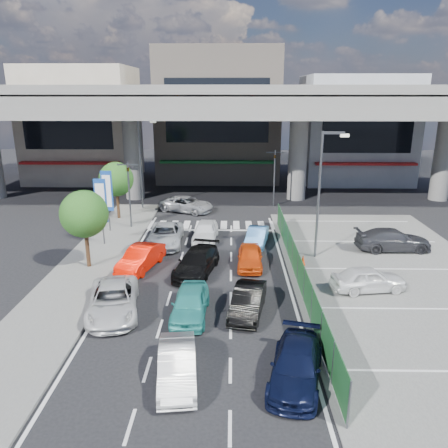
{
  "coord_description": "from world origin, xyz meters",
  "views": [
    {
      "loc": [
        1.61,
        -20.38,
        10.26
      ],
      "look_at": [
        1.13,
        6.73,
        2.0
      ],
      "focal_mm": 35.0,
      "sensor_mm": 36.0,
      "label": 1
    }
  ],
  "objects_px": {
    "street_lamp_left": "(142,156)",
    "taxi_orange_left": "(141,258)",
    "signboard_far": "(107,193)",
    "parked_sedan_white": "(368,279)",
    "traffic_light_right": "(275,164)",
    "street_lamp_right": "(322,185)",
    "signboard_near": "(101,203)",
    "sedan_white_mid_left": "(113,300)",
    "crossing_wagon_silver": "(187,204)",
    "minivan_navy_back": "(296,365)",
    "taxi_orange_right": "(250,257)",
    "kei_truck_front_right": "(257,237)",
    "sedan_black_mid": "(197,262)",
    "traffic_cone": "(303,260)",
    "wagon_silver_front_left": "(165,235)",
    "hatch_white_back_mid": "(177,365)",
    "sedan_white_front_mid": "(205,231)",
    "taxi_teal_mid": "(190,303)",
    "traffic_light_left": "(128,179)",
    "hatch_black_mid_right": "(248,301)",
    "tree_far": "(116,179)",
    "tree_near": "(84,214)",
    "parked_sedan_dgrey": "(393,240)"
  },
  "relations": [
    {
      "from": "traffic_light_right",
      "to": "taxi_orange_left",
      "type": "height_order",
      "value": "traffic_light_right"
    },
    {
      "from": "street_lamp_right",
      "to": "street_lamp_left",
      "type": "bearing_deg",
      "value": 138.37
    },
    {
      "from": "sedan_white_mid_left",
      "to": "sedan_white_front_mid",
      "type": "relative_size",
      "value": 1.23
    },
    {
      "from": "street_lamp_right",
      "to": "kei_truck_front_right",
      "type": "height_order",
      "value": "street_lamp_right"
    },
    {
      "from": "sedan_black_mid",
      "to": "taxi_teal_mid",
      "type": "bearing_deg",
      "value": -77.22
    },
    {
      "from": "taxi_orange_right",
      "to": "kei_truck_front_right",
      "type": "relative_size",
      "value": 1.0
    },
    {
      "from": "signboard_far",
      "to": "parked_sedan_white",
      "type": "relative_size",
      "value": 1.2
    },
    {
      "from": "street_lamp_right",
      "to": "traffic_cone",
      "type": "relative_size",
      "value": 12.32
    },
    {
      "from": "street_lamp_right",
      "to": "wagon_silver_front_left",
      "type": "xyz_separation_m",
      "value": [
        -10.16,
        2.31,
        -4.08
      ]
    },
    {
      "from": "traffic_light_left",
      "to": "parked_sedan_white",
      "type": "xyz_separation_m",
      "value": [
        15.09,
        -10.95,
        -3.21
      ]
    },
    {
      "from": "street_lamp_left",
      "to": "sedan_white_mid_left",
      "type": "distance_m",
      "value": 20.15
    },
    {
      "from": "minivan_navy_back",
      "to": "taxi_teal_mid",
      "type": "xyz_separation_m",
      "value": [
        -4.33,
        4.73,
        0.05
      ]
    },
    {
      "from": "taxi_teal_mid",
      "to": "traffic_cone",
      "type": "distance_m",
      "value": 8.96
    },
    {
      "from": "hatch_white_back_mid",
      "to": "sedan_white_mid_left",
      "type": "bearing_deg",
      "value": 119.62
    },
    {
      "from": "sedan_black_mid",
      "to": "hatch_white_back_mid",
      "type": "bearing_deg",
      "value": -77.87
    },
    {
      "from": "kei_truck_front_right",
      "to": "minivan_navy_back",
      "type": "bearing_deg",
      "value": -77.13
    },
    {
      "from": "traffic_light_left",
      "to": "hatch_white_back_mid",
      "type": "height_order",
      "value": "traffic_light_left"
    },
    {
      "from": "taxi_orange_left",
      "to": "signboard_far",
      "type": "bearing_deg",
      "value": 133.18
    },
    {
      "from": "minivan_navy_back",
      "to": "taxi_orange_right",
      "type": "distance_m",
      "value": 11.05
    },
    {
      "from": "hatch_white_back_mid",
      "to": "street_lamp_left",
      "type": "bearing_deg",
      "value": 97.08
    },
    {
      "from": "street_lamp_left",
      "to": "taxi_teal_mid",
      "type": "distance_m",
      "value": 21.11
    },
    {
      "from": "signboard_far",
      "to": "wagon_silver_front_left",
      "type": "distance_m",
      "value": 5.84
    },
    {
      "from": "traffic_light_right",
      "to": "crossing_wagon_silver",
      "type": "xyz_separation_m",
      "value": [
        -7.86,
        -2.01,
        -3.27
      ]
    },
    {
      "from": "crossing_wagon_silver",
      "to": "tree_near",
      "type": "bearing_deg",
      "value": -176.13
    },
    {
      "from": "street_lamp_right",
      "to": "hatch_white_back_mid",
      "type": "xyz_separation_m",
      "value": [
        -7.53,
        -12.64,
        -4.13
      ]
    },
    {
      "from": "wagon_silver_front_left",
      "to": "crossing_wagon_silver",
      "type": "distance_m",
      "value": 8.71
    },
    {
      "from": "tree_far",
      "to": "sedan_white_front_mid",
      "type": "bearing_deg",
      "value": -35.09
    },
    {
      "from": "taxi_orange_left",
      "to": "sedan_black_mid",
      "type": "xyz_separation_m",
      "value": [
        3.41,
        -0.61,
        0.0
      ]
    },
    {
      "from": "signboard_far",
      "to": "minivan_navy_back",
      "type": "relative_size",
      "value": 1.07
    },
    {
      "from": "taxi_teal_mid",
      "to": "crossing_wagon_silver",
      "type": "xyz_separation_m",
      "value": [
        -2.04,
        18.82,
        -0.02
      ]
    },
    {
      "from": "hatch_black_mid_right",
      "to": "taxi_orange_left",
      "type": "bearing_deg",
      "value": 149.69
    },
    {
      "from": "tree_near",
      "to": "crossing_wagon_silver",
      "type": "bearing_deg",
      "value": 70.34
    },
    {
      "from": "sedan_black_mid",
      "to": "traffic_cone",
      "type": "distance_m",
      "value": 6.52
    },
    {
      "from": "signboard_far",
      "to": "minivan_navy_back",
      "type": "height_order",
      "value": "signboard_far"
    },
    {
      "from": "hatch_white_back_mid",
      "to": "tree_far",
      "type": "bearing_deg",
      "value": 102.86
    },
    {
      "from": "traffic_light_right",
      "to": "taxi_orange_right",
      "type": "bearing_deg",
      "value": -100.68
    },
    {
      "from": "signboard_near",
      "to": "sedan_white_mid_left",
      "type": "relative_size",
      "value": 0.95
    },
    {
      "from": "kei_truck_front_right",
      "to": "sedan_white_mid_left",
      "type": "bearing_deg",
      "value": -116.31
    },
    {
      "from": "traffic_light_right",
      "to": "sedan_black_mid",
      "type": "height_order",
      "value": "traffic_light_right"
    },
    {
      "from": "parked_sedan_white",
      "to": "sedan_white_front_mid",
      "type": "bearing_deg",
      "value": 39.89
    },
    {
      "from": "traffic_light_right",
      "to": "parked_sedan_white",
      "type": "relative_size",
      "value": 1.33
    },
    {
      "from": "kei_truck_front_right",
      "to": "street_lamp_left",
      "type": "bearing_deg",
      "value": 145.52
    },
    {
      "from": "sedan_black_mid",
      "to": "parked_sedan_white",
      "type": "height_order",
      "value": "parked_sedan_white"
    },
    {
      "from": "traffic_light_left",
      "to": "taxi_teal_mid",
      "type": "xyz_separation_m",
      "value": [
        5.88,
        -13.83,
        -3.25
      ]
    },
    {
      "from": "street_lamp_left",
      "to": "taxi_orange_left",
      "type": "relative_size",
      "value": 1.91
    },
    {
      "from": "traffic_light_right",
      "to": "street_lamp_left",
      "type": "relative_size",
      "value": 0.65
    },
    {
      "from": "minivan_navy_back",
      "to": "crossing_wagon_silver",
      "type": "bearing_deg",
      "value": 118.35
    },
    {
      "from": "minivan_navy_back",
      "to": "hatch_white_back_mid",
      "type": "bearing_deg",
      "value": -165.8
    },
    {
      "from": "taxi_orange_right",
      "to": "parked_sedan_dgrey",
      "type": "distance_m",
      "value": 10.08
    },
    {
      "from": "tree_far",
      "to": "traffic_cone",
      "type": "bearing_deg",
      "value": -35.89
    }
  ]
}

